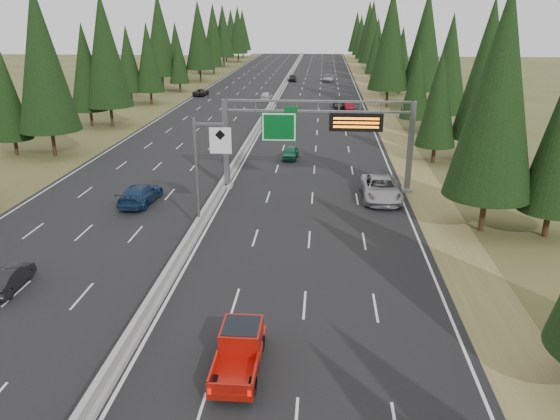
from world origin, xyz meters
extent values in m
cube|color=black|center=(0.00, 80.00, 0.04)|extent=(32.00, 260.00, 0.08)
cube|color=olive|center=(17.80, 80.00, 0.03)|extent=(3.60, 260.00, 0.06)
cube|color=#474621|center=(-17.80, 80.00, 0.03)|extent=(3.60, 260.00, 0.06)
cube|color=gray|center=(0.00, 80.00, 0.23)|extent=(0.70, 260.00, 0.30)
cube|color=gray|center=(0.00, 80.00, 0.63)|extent=(0.30, 260.00, 0.60)
cube|color=slate|center=(0.35, 35.00, 3.98)|extent=(0.45, 0.45, 7.80)
cube|color=gray|center=(0.35, 35.00, 0.23)|extent=(0.90, 0.90, 0.30)
cube|color=slate|center=(16.20, 35.00, 3.98)|extent=(0.45, 0.45, 7.80)
cube|color=gray|center=(16.20, 35.00, 0.23)|extent=(0.90, 0.90, 0.30)
cube|color=slate|center=(8.28, 35.00, 7.80)|extent=(15.85, 0.35, 0.16)
cube|color=slate|center=(8.28, 35.00, 6.96)|extent=(15.85, 0.35, 0.16)
cube|color=#054C19|center=(5.00, 34.75, 5.63)|extent=(3.00, 0.10, 2.50)
cube|color=silver|center=(5.00, 34.69, 5.63)|extent=(2.85, 0.02, 2.35)
cube|color=#054C19|center=(6.00, 34.75, 7.13)|extent=(1.10, 0.10, 0.45)
cube|color=black|center=(11.50, 34.70, 6.13)|extent=(4.50, 0.40, 1.50)
cube|color=orange|center=(11.50, 34.48, 6.48)|extent=(3.80, 0.02, 0.18)
cube|color=orange|center=(11.50, 34.48, 6.13)|extent=(3.80, 0.02, 0.18)
cube|color=orange|center=(11.50, 34.48, 5.78)|extent=(3.80, 0.02, 0.18)
cylinder|color=slate|center=(0.00, 25.00, 4.08)|extent=(0.20, 0.20, 8.00)
cube|color=gray|center=(0.00, 25.00, 0.18)|extent=(0.50, 0.50, 0.20)
cube|color=slate|center=(1.00, 25.00, 7.68)|extent=(2.00, 0.15, 0.15)
cube|color=silver|center=(1.80, 24.88, 6.58)|extent=(1.50, 0.06, 1.80)
cylinder|color=black|center=(20.26, 26.30, 1.34)|extent=(0.40, 0.40, 2.69)
cone|color=black|center=(20.26, 26.30, 9.73)|extent=(6.04, 6.04, 14.10)
cylinder|color=black|center=(24.43, 25.54, 0.98)|extent=(0.40, 0.40, 1.96)
cylinder|color=black|center=(20.34, 45.44, 0.91)|extent=(0.40, 0.40, 1.81)
cone|color=black|center=(20.34, 45.44, 6.57)|extent=(4.08, 4.08, 9.52)
cylinder|color=black|center=(24.86, 45.82, 1.31)|extent=(0.40, 0.40, 2.63)
cone|color=black|center=(24.86, 45.82, 9.53)|extent=(5.92, 5.92, 13.81)
cylinder|color=black|center=(20.68, 61.66, 0.88)|extent=(0.40, 0.40, 1.76)
cone|color=black|center=(20.68, 61.66, 6.39)|extent=(3.97, 3.97, 9.25)
cylinder|color=black|center=(24.72, 62.34, 1.20)|extent=(0.40, 0.40, 2.40)
cone|color=black|center=(24.72, 62.34, 8.69)|extent=(5.39, 5.39, 12.59)
cylinder|color=black|center=(19.21, 81.11, 1.50)|extent=(0.40, 0.40, 2.99)
cone|color=black|center=(19.21, 81.11, 10.85)|extent=(6.73, 6.73, 15.71)
cylinder|color=black|center=(24.72, 81.26, 1.48)|extent=(0.40, 0.40, 2.96)
cone|color=black|center=(24.72, 81.26, 10.74)|extent=(6.66, 6.66, 15.55)
cylinder|color=black|center=(20.71, 95.99, 1.30)|extent=(0.40, 0.40, 2.60)
cone|color=black|center=(20.71, 95.99, 9.41)|extent=(5.84, 5.84, 13.63)
cylinder|color=black|center=(23.47, 98.64, 1.01)|extent=(0.40, 0.40, 2.01)
cone|color=black|center=(23.47, 98.64, 7.30)|extent=(4.53, 4.53, 10.57)
cylinder|color=black|center=(20.09, 117.04, 0.97)|extent=(0.40, 0.40, 1.95)
cone|color=black|center=(20.09, 117.04, 7.05)|extent=(4.38, 4.38, 10.22)
cylinder|color=black|center=(23.47, 115.88, 1.32)|extent=(0.40, 0.40, 2.65)
cone|color=black|center=(23.47, 115.88, 9.59)|extent=(5.95, 5.95, 13.89)
cylinder|color=black|center=(20.63, 135.25, 1.45)|extent=(0.40, 0.40, 2.89)
cone|color=black|center=(20.63, 135.25, 10.48)|extent=(6.51, 6.51, 15.18)
cylinder|color=black|center=(24.94, 134.42, 1.43)|extent=(0.40, 0.40, 2.87)
cone|color=black|center=(24.94, 134.42, 10.39)|extent=(6.45, 6.45, 15.04)
cylinder|color=black|center=(20.81, 149.88, 1.45)|extent=(0.40, 0.40, 2.90)
cone|color=black|center=(20.81, 149.88, 10.53)|extent=(6.54, 6.54, 15.25)
cylinder|color=black|center=(23.44, 150.37, 1.11)|extent=(0.40, 0.40, 2.23)
cone|color=black|center=(23.44, 150.37, 8.08)|extent=(5.01, 5.01, 11.70)
cylinder|color=black|center=(20.05, 171.05, 1.17)|extent=(0.40, 0.40, 2.34)
cone|color=black|center=(20.05, 171.05, 8.49)|extent=(5.27, 5.27, 12.30)
cylinder|color=black|center=(23.69, 168.37, 1.07)|extent=(0.40, 0.40, 2.14)
cone|color=black|center=(23.69, 168.37, 7.76)|extent=(4.81, 4.81, 11.23)
cylinder|color=black|center=(19.45, 185.15, 1.25)|extent=(0.40, 0.40, 2.51)
cone|color=black|center=(19.45, 185.15, 9.09)|extent=(5.64, 5.64, 13.17)
cylinder|color=black|center=(23.44, 185.56, 1.24)|extent=(0.40, 0.40, 2.47)
cone|color=black|center=(23.44, 185.56, 8.97)|extent=(5.57, 5.57, 12.99)
cylinder|color=black|center=(-20.49, 45.08, 1.43)|extent=(0.40, 0.40, 2.86)
cone|color=black|center=(-20.49, 45.08, 10.35)|extent=(6.43, 6.43, 15.00)
cylinder|color=black|center=(-24.90, 45.17, 0.89)|extent=(0.40, 0.40, 1.78)
cone|color=black|center=(-24.90, 45.17, 6.46)|extent=(4.01, 4.01, 9.36)
cylinder|color=black|center=(-20.31, 61.77, 1.40)|extent=(0.40, 0.40, 2.81)
cone|color=black|center=(-20.31, 61.77, 10.18)|extent=(6.32, 6.32, 14.75)
cylinder|color=black|center=(-23.25, 61.84, 1.10)|extent=(0.40, 0.40, 2.20)
cone|color=black|center=(-23.25, 61.84, 7.98)|extent=(4.95, 4.95, 11.56)
cylinder|color=black|center=(-20.88, 81.69, 1.08)|extent=(0.40, 0.40, 2.16)
cone|color=black|center=(-20.88, 81.69, 7.83)|extent=(4.86, 4.86, 11.34)
cylinder|color=black|center=(-24.32, 81.53, 1.04)|extent=(0.40, 0.40, 2.09)
cone|color=black|center=(-24.32, 81.53, 7.57)|extent=(4.70, 4.70, 10.96)
cylinder|color=black|center=(-19.81, 97.34, 0.88)|extent=(0.40, 0.40, 1.76)
cone|color=black|center=(-19.81, 97.34, 6.39)|extent=(3.97, 3.97, 9.25)
cylinder|color=black|center=(-23.71, 98.92, 1.50)|extent=(0.40, 0.40, 3.00)
cone|color=black|center=(-23.71, 98.92, 10.88)|extent=(6.75, 6.75, 15.76)
cylinder|color=black|center=(-19.52, 114.95, 1.41)|extent=(0.40, 0.40, 2.82)
cone|color=black|center=(-19.52, 114.95, 10.24)|extent=(6.35, 6.35, 14.83)
cylinder|color=black|center=(-24.57, 113.89, 1.05)|extent=(0.40, 0.40, 2.10)
cone|color=black|center=(-24.57, 113.89, 7.62)|extent=(4.73, 4.73, 11.04)
cylinder|color=black|center=(-19.70, 131.87, 1.00)|extent=(0.40, 0.40, 2.00)
cone|color=black|center=(-19.70, 131.87, 7.25)|extent=(4.50, 4.50, 10.50)
cylinder|color=black|center=(-24.00, 132.97, 1.29)|extent=(0.40, 0.40, 2.57)
cone|color=black|center=(-24.00, 132.97, 9.32)|extent=(5.78, 5.78, 13.50)
cylinder|color=black|center=(-20.82, 152.96, 1.40)|extent=(0.40, 0.40, 2.80)
cone|color=black|center=(-20.82, 152.96, 10.15)|extent=(6.30, 6.30, 14.69)
cylinder|color=black|center=(-23.36, 151.48, 1.42)|extent=(0.40, 0.40, 2.84)
cone|color=black|center=(-23.36, 151.48, 10.29)|extent=(6.39, 6.39, 14.90)
cylinder|color=black|center=(-19.04, 169.65, 1.37)|extent=(0.40, 0.40, 2.75)
cone|color=black|center=(-19.04, 169.65, 9.97)|extent=(6.19, 6.19, 14.43)
cylinder|color=black|center=(-23.21, 171.20, 1.08)|extent=(0.40, 0.40, 2.17)
cone|color=black|center=(-23.21, 171.20, 7.86)|extent=(4.88, 4.88, 11.38)
cylinder|color=black|center=(-20.16, 187.94, 1.30)|extent=(0.40, 0.40, 2.61)
cone|color=black|center=(-20.16, 187.94, 9.45)|extent=(5.87, 5.87, 13.69)
cylinder|color=black|center=(-24.32, 188.48, 1.32)|extent=(0.40, 0.40, 2.65)
cone|color=black|center=(-24.32, 188.48, 9.59)|extent=(5.95, 5.95, 13.89)
imported|color=#9F9FA4|center=(13.69, 32.66, 1.00)|extent=(3.17, 6.69, 1.84)
cylinder|color=black|center=(4.58, 7.12, 0.45)|extent=(0.28, 0.74, 0.74)
cylinder|color=black|center=(6.15, 7.12, 0.45)|extent=(0.28, 0.74, 0.74)
cylinder|color=black|center=(4.58, 10.16, 0.45)|extent=(0.28, 0.74, 0.74)
cylinder|color=black|center=(6.15, 10.16, 0.45)|extent=(0.28, 0.74, 0.74)
cube|color=#A5130A|center=(5.37, 8.69, 0.59)|extent=(1.85, 5.17, 0.28)
cube|color=#A5130A|center=(5.37, 9.52, 1.23)|extent=(1.75, 2.03, 1.02)
cube|color=black|center=(5.37, 9.52, 1.51)|extent=(1.57, 1.75, 0.51)
cube|color=#A5130A|center=(4.49, 7.30, 0.91)|extent=(0.09, 2.21, 0.55)
cube|color=#A5130A|center=(6.24, 7.30, 0.91)|extent=(0.09, 2.21, 0.55)
cube|color=#A5130A|center=(5.37, 6.20, 0.91)|extent=(1.85, 0.09, 0.55)
imported|color=#176645|center=(5.36, 45.72, 0.71)|extent=(1.75, 3.81, 1.27)
imported|color=maroon|center=(12.81, 77.76, 0.78)|extent=(1.78, 4.35, 1.40)
imported|color=black|center=(11.31, 79.43, 0.72)|extent=(2.14, 4.56, 1.29)
imported|color=#B4B4B4|center=(9.78, 117.72, 0.80)|extent=(2.85, 5.41, 1.45)
imported|color=black|center=(1.50, 117.28, 0.84)|extent=(2.03, 4.57, 1.53)
imported|color=black|center=(-8.65, 15.00, 0.74)|extent=(1.68, 4.12, 1.33)
imported|color=navy|center=(-5.95, 30.00, 0.88)|extent=(2.61, 5.67, 1.60)
imported|color=silver|center=(-1.50, 87.43, 0.82)|extent=(2.20, 4.53, 1.49)
imported|color=black|center=(-14.50, 92.16, 0.73)|extent=(2.51, 4.80, 1.29)
camera|label=1|loc=(8.71, -11.17, 14.69)|focal=35.00mm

